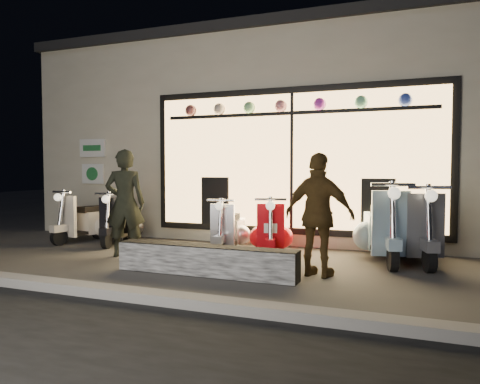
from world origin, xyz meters
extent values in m
plane|color=#383533|center=(0.00, 0.00, 0.00)|extent=(40.00, 40.00, 0.00)
cube|color=slate|center=(0.00, -2.00, 0.06)|extent=(40.00, 0.25, 0.12)
cube|color=beige|center=(0.00, 5.00, 2.00)|extent=(10.00, 6.00, 4.00)
cube|color=black|center=(0.00, 5.00, 4.10)|extent=(10.20, 6.20, 0.20)
cube|color=black|center=(0.80, 1.98, 1.55)|extent=(5.45, 0.06, 2.65)
cube|color=#FFBF6B|center=(0.80, 1.94, 1.55)|extent=(5.20, 0.04, 2.40)
cube|color=black|center=(0.80, 1.90, 2.40)|extent=(4.90, 0.06, 0.06)
cube|color=white|center=(-3.60, 1.96, 1.85)|extent=(0.65, 0.04, 0.38)
cube|color=white|center=(-3.60, 1.96, 1.30)|extent=(0.55, 0.04, 0.42)
cube|color=black|center=(0.32, -0.65, 0.20)|extent=(2.52, 0.28, 0.40)
cylinder|color=black|center=(0.00, 0.54, 0.15)|extent=(0.13, 0.30, 0.29)
cylinder|color=black|center=(-0.13, 1.40, 0.15)|extent=(0.15, 0.31, 0.29)
cube|color=#B6B6BB|center=(-0.03, 0.72, 0.49)|extent=(0.40, 0.12, 0.71)
cube|color=#B6B6BB|center=(-0.12, 1.31, 0.33)|extent=(0.45, 0.65, 0.40)
cube|color=black|center=(-0.11, 1.23, 0.57)|extent=(0.31, 0.52, 0.10)
sphere|color=#FFF2CC|center=(0.00, 0.53, 0.82)|extent=(0.15, 0.15, 0.13)
cylinder|color=black|center=(0.89, 0.40, 0.16)|extent=(0.18, 0.32, 0.31)
cylinder|color=black|center=(0.63, 1.27, 0.16)|extent=(0.19, 0.33, 0.31)
cube|color=red|center=(0.84, 0.58, 0.51)|extent=(0.42, 0.18, 0.75)
cube|color=red|center=(0.66, 1.18, 0.35)|extent=(0.55, 0.72, 0.42)
cube|color=black|center=(0.68, 1.09, 0.60)|extent=(0.39, 0.56, 0.11)
sphere|color=#FFF2CC|center=(0.89, 0.39, 0.87)|extent=(0.17, 0.17, 0.14)
cylinder|color=black|center=(-2.19, 0.55, 0.16)|extent=(0.16, 0.33, 0.31)
cylinder|color=black|center=(-2.39, 1.45, 0.16)|extent=(0.18, 0.33, 0.31)
cube|color=black|center=(-2.23, 0.74, 0.52)|extent=(0.43, 0.15, 0.76)
cube|color=black|center=(-2.37, 1.36, 0.35)|extent=(0.52, 0.72, 0.43)
cube|color=black|center=(-2.35, 1.27, 0.61)|extent=(0.36, 0.56, 0.11)
sphere|color=#FFF2CC|center=(-2.19, 0.54, 0.88)|extent=(0.17, 0.17, 0.14)
cylinder|color=black|center=(-3.21, 0.50, 0.16)|extent=(0.15, 0.33, 0.32)
cylinder|color=black|center=(-3.03, 1.42, 0.16)|extent=(0.17, 0.33, 0.32)
cube|color=beige|center=(-3.17, 0.69, 0.53)|extent=(0.44, 0.15, 0.77)
cube|color=beige|center=(-3.05, 1.33, 0.36)|extent=(0.51, 0.72, 0.43)
cube|color=black|center=(-3.06, 1.23, 0.62)|extent=(0.36, 0.57, 0.11)
sphere|color=#FFF2CC|center=(-3.21, 0.49, 0.89)|extent=(0.16, 0.16, 0.14)
cylinder|color=black|center=(2.63, 0.50, 0.19)|extent=(0.20, 0.40, 0.39)
cylinder|color=black|center=(2.38, 1.61, 0.19)|extent=(0.22, 0.41, 0.39)
cube|color=#82A2B8|center=(2.58, 0.73, 0.64)|extent=(0.53, 0.20, 0.94)
cube|color=#82A2B8|center=(2.40, 1.50, 0.43)|extent=(0.65, 0.89, 0.52)
cube|color=black|center=(2.43, 1.39, 0.75)|extent=(0.45, 0.69, 0.14)
sphere|color=#FFF2CC|center=(2.63, 0.49, 1.08)|extent=(0.21, 0.21, 0.17)
cylinder|color=black|center=(3.10, 0.59, 0.19)|extent=(0.21, 0.39, 0.38)
cylinder|color=black|center=(2.80, 1.66, 0.19)|extent=(0.23, 0.40, 0.38)
cube|color=slate|center=(3.04, 0.82, 0.62)|extent=(0.51, 0.21, 0.91)
cube|color=slate|center=(2.83, 1.55, 0.42)|extent=(0.66, 0.87, 0.51)
cube|color=black|center=(2.86, 1.45, 0.73)|extent=(0.46, 0.68, 0.13)
sphere|color=#FFF2CC|center=(3.10, 0.58, 1.05)|extent=(0.20, 0.20, 0.17)
imported|color=black|center=(-1.46, 0.08, 0.86)|extent=(0.74, 0.63, 1.73)
imported|color=#533B1A|center=(1.74, -0.17, 0.81)|extent=(1.02, 0.58, 1.63)
camera|label=1|loc=(3.00, -6.21, 1.43)|focal=35.00mm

